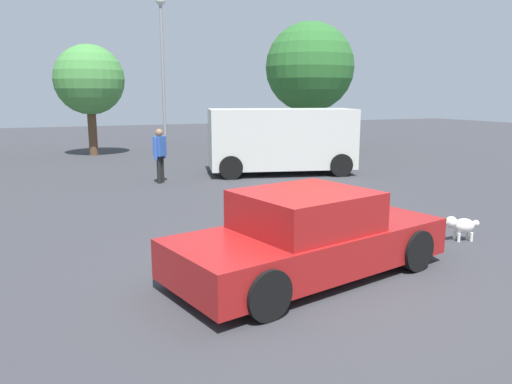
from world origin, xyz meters
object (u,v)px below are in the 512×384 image
(van_white, at_px, (281,139))
(light_post_near, at_px, (162,49))
(sedan_foreground, at_px, (308,237))
(pedestrian, at_px, (160,151))
(dog, at_px, (461,225))

(van_white, relative_size, light_post_near, 0.73)
(sedan_foreground, height_order, pedestrian, pedestrian)
(dog, distance_m, light_post_near, 17.82)
(light_post_near, bearing_deg, pedestrian, -104.03)
(pedestrian, height_order, light_post_near, light_post_near)
(van_white, bearing_deg, dog, 101.19)
(pedestrian, relative_size, light_post_near, 0.23)
(sedan_foreground, xyz_separation_m, pedestrian, (-0.25, 8.72, 0.40))
(sedan_foreground, distance_m, van_white, 9.85)
(dog, bearing_deg, van_white, -76.59)
(light_post_near, bearing_deg, sedan_foreground, -96.39)
(pedestrian, bearing_deg, sedan_foreground, 134.92)
(sedan_foreground, distance_m, dog, 3.50)
(dog, bearing_deg, pedestrian, -49.04)
(sedan_foreground, xyz_separation_m, van_white, (3.97, 8.99, 0.60))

